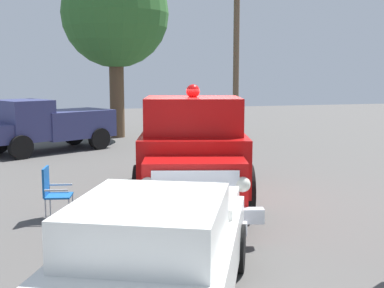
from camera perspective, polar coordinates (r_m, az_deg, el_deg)
The scene contains 8 objects.
ground_plane at distance 11.13m, azimuth 0.88°, elevation -6.56°, with size 60.00×60.00×0.00m, color #514F4C.
vintage_fire_truck at distance 11.19m, azimuth 0.02°, elevation -0.22°, with size 3.72×6.31×2.59m.
classic_hot_rod at distance 5.96m, azimuth -4.01°, elevation -12.18°, with size 3.53×4.73×1.46m.
parked_pickup at distance 18.78m, azimuth -16.17°, elevation 2.17°, with size 5.07×3.89×1.90m.
lawn_chair_by_car at distance 10.07m, azimuth -15.63°, elevation -4.97°, with size 0.59×0.59×1.02m.
oak_tree_left at distance 22.50m, azimuth -8.75°, elevation 14.35°, with size 4.62×4.62×7.68m.
utility_pole at distance 22.18m, azimuth 5.07°, elevation 10.67°, with size 1.05×1.48×7.39m.
traffic_cone at distance 8.63m, azimuth 0.24°, elevation -8.77°, with size 0.40×0.40×0.64m.
Camera 1 is at (-3.16, -10.29, 2.80)m, focal length 46.76 mm.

